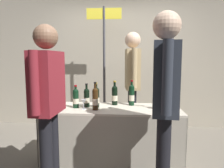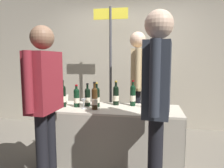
% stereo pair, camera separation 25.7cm
% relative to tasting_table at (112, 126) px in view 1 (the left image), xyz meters
% --- Properties ---
extents(ground_plane, '(12.00, 12.00, 0.00)m').
position_rel_tasting_table_xyz_m(ground_plane, '(0.00, 0.00, -0.52)').
color(ground_plane, gray).
extents(back_partition, '(7.46, 0.12, 2.87)m').
position_rel_tasting_table_xyz_m(back_partition, '(0.00, 1.71, 0.92)').
color(back_partition, '#B2A893').
rests_on(back_partition, ground_plane).
extents(tasting_table, '(1.69, 0.63, 0.76)m').
position_rel_tasting_table_xyz_m(tasting_table, '(0.00, 0.00, 0.00)').
color(tasting_table, beige).
rests_on(tasting_table, ground_plane).
extents(featured_wine_bottle, '(0.07, 0.07, 0.34)m').
position_rel_tasting_table_xyz_m(featured_wine_bottle, '(0.25, 0.16, 0.38)').
color(featured_wine_bottle, black).
rests_on(featured_wine_bottle, tasting_table).
extents(display_bottle_0, '(0.08, 0.08, 0.32)m').
position_rel_tasting_table_xyz_m(display_bottle_0, '(-0.20, 0.01, 0.37)').
color(display_bottle_0, black).
rests_on(display_bottle_0, tasting_table).
extents(display_bottle_1, '(0.07, 0.07, 0.34)m').
position_rel_tasting_table_xyz_m(display_bottle_1, '(-0.19, -0.13, 0.38)').
color(display_bottle_1, '#38230F').
rests_on(display_bottle_1, tasting_table).
extents(display_bottle_2, '(0.07, 0.07, 0.34)m').
position_rel_tasting_table_xyz_m(display_bottle_2, '(-0.63, -0.06, 0.39)').
color(display_bottle_2, black).
rests_on(display_bottle_2, tasting_table).
extents(display_bottle_3, '(0.08, 0.08, 0.29)m').
position_rel_tasting_table_xyz_m(display_bottle_3, '(-0.45, -0.03, 0.37)').
color(display_bottle_3, black).
rests_on(display_bottle_3, tasting_table).
extents(display_bottle_4, '(0.07, 0.07, 0.30)m').
position_rel_tasting_table_xyz_m(display_bottle_4, '(-0.33, 0.03, 0.37)').
color(display_bottle_4, black).
rests_on(display_bottle_4, tasting_table).
extents(display_bottle_5, '(0.08, 0.08, 0.32)m').
position_rel_tasting_table_xyz_m(display_bottle_5, '(0.02, 0.17, 0.38)').
color(display_bottle_5, black).
rests_on(display_bottle_5, tasting_table).
extents(wine_glass_near_vendor, '(0.07, 0.07, 0.12)m').
position_rel_tasting_table_xyz_m(wine_glass_near_vendor, '(-0.34, -0.10, 0.33)').
color(wine_glass_near_vendor, silver).
rests_on(wine_glass_near_vendor, tasting_table).
extents(flower_vase, '(0.09, 0.09, 0.40)m').
position_rel_tasting_table_xyz_m(flower_vase, '(0.60, -0.04, 0.35)').
color(flower_vase, silver).
rests_on(flower_vase, tasting_table).
extents(brochure_stand, '(0.04, 0.13, 0.13)m').
position_rel_tasting_table_xyz_m(brochure_stand, '(-0.66, 0.09, 0.30)').
color(brochure_stand, silver).
rests_on(brochure_stand, tasting_table).
extents(vendor_presenter, '(0.25, 0.58, 1.79)m').
position_rel_tasting_table_xyz_m(vendor_presenter, '(0.26, 0.77, 0.57)').
color(vendor_presenter, black).
rests_on(vendor_presenter, ground_plane).
extents(taster_foreground_right, '(0.23, 0.58, 1.69)m').
position_rel_tasting_table_xyz_m(taster_foreground_right, '(-0.58, -0.62, 0.50)').
color(taster_foreground_right, black).
rests_on(taster_foreground_right, ground_plane).
extents(taster_foreground_left, '(0.26, 0.60, 1.77)m').
position_rel_tasting_table_xyz_m(taster_foreground_left, '(0.52, -0.70, 0.56)').
color(taster_foreground_left, black).
rests_on(taster_foreground_left, ground_plane).
extents(booth_signpost, '(0.60, 0.04, 2.26)m').
position_rel_tasting_table_xyz_m(booth_signpost, '(-0.22, 1.10, 0.90)').
color(booth_signpost, '#47474C').
rests_on(booth_signpost, ground_plane).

